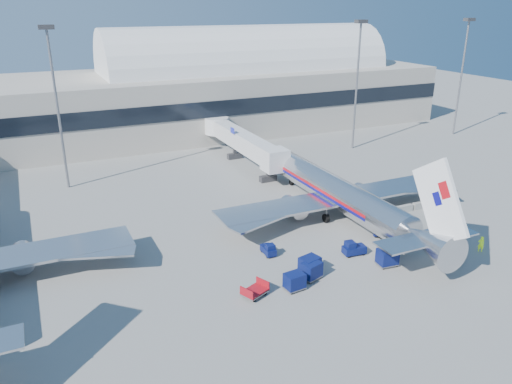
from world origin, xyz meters
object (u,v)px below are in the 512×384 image
mast_far_east (464,60)px  cart_train_c (295,281)px  barrier_near (402,209)px  cart_solo_near (387,257)px  barrier_far (441,201)px  tug_right (383,230)px  cart_solo_far (447,229)px  mast_west (54,85)px  tug_lead (353,248)px  ramp_worker (481,244)px  cart_open_red (255,292)px  mast_east (358,67)px  airliner_main (340,194)px  cart_train_b (311,270)px  cart_train_a (310,265)px  barrier_mid (422,205)px  tug_left (269,249)px  jetbridge_near (240,139)px

mast_far_east → cart_train_c: size_ratio=11.17×
barrier_near → cart_solo_near: cart_solo_near is taller
barrier_far → cart_train_c: size_ratio=1.48×
barrier_near → tug_right: bearing=-145.6°
cart_solo_near → cart_solo_far: 11.24m
mast_west → tug_lead: (25.47, -34.89, -14.07)m
cart_solo_far → ramp_worker: ramp_worker is taller
cart_open_red → cart_solo_far: bearing=-18.4°
mast_east → cart_solo_far: mast_east is taller
airliner_main → barrier_near: 8.74m
barrier_near → cart_solo_far: 7.48m
cart_train_b → cart_solo_near: (8.40, -1.03, 0.03)m
airliner_main → ramp_worker: bearing=-60.1°
cart_train_a → barrier_mid: bearing=7.1°
mast_east → cart_train_a: size_ratio=9.75×
tug_lead → cart_open_red: bearing=-161.2°
mast_far_east → ramp_worker: size_ratio=12.63×
mast_west → cart_solo_far: 53.91m
cart_train_c → cart_open_red: cart_train_c is taller
ramp_worker → cart_train_c: bearing=31.5°
airliner_main → ramp_worker: airliner_main is taller
cart_train_c → cart_solo_far: 21.90m
cart_open_red → cart_train_c: bearing=-31.7°
mast_east → tug_lead: size_ratio=8.87×
barrier_far → cart_open_red: 33.51m
mast_far_east → tug_left: 67.10m
jetbridge_near → tug_right: 33.77m
barrier_near → tug_right: 8.18m
cart_open_red → barrier_far: bearing=-6.6°
cart_solo_near → cart_open_red: 14.70m
jetbridge_near → mast_west: 29.67m
jetbridge_near → ramp_worker: jetbridge_near is taller
mast_west → tug_right: (31.25, -32.62, -14.05)m
barrier_mid → tug_lead: tug_lead is taller
mast_east → cart_train_c: (-33.61, -38.32, -13.90)m
mast_far_east → barrier_far: mast_far_east is taller
tug_right → tug_left: 14.08m
tug_right → cart_train_a: cart_train_a is taller
cart_train_b → cart_open_red: (-6.28, -0.48, -0.48)m
tug_left → cart_train_c: bearing=174.3°
mast_west → barrier_mid: bearing=-34.1°
tug_right → cart_train_c: 15.92m
tug_left → cart_solo_near: 12.32m
mast_east → cart_train_b: (-31.18, -37.28, -13.86)m
airliner_main → tug_left: airliner_main is taller
barrier_mid → cart_train_b: (-22.48, -9.28, 0.48)m
mast_far_east → cart_solo_near: size_ratio=10.34×
mast_east → tug_left: 47.33m
cart_train_a → cart_solo_near: 8.27m
mast_west → cart_open_red: (12.55, -37.76, -14.34)m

